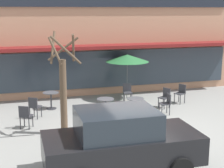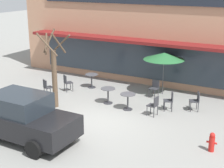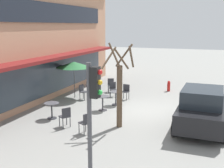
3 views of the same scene
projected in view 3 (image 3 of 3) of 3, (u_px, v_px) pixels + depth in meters
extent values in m
plane|color=gray|center=(149.00, 111.00, 14.37)|extent=(80.00, 80.00, 0.00)
cube|color=maroon|center=(55.00, 57.00, 15.73)|extent=(15.11, 1.10, 0.16)
cube|color=#1E232D|center=(46.00, 12.00, 15.39)|extent=(14.23, 0.10, 1.10)
cube|color=#2D3842|center=(49.00, 78.00, 16.14)|extent=(14.23, 0.10, 1.90)
cylinder|color=#333338|center=(52.00, 118.00, 13.24)|extent=(0.44, 0.44, 0.03)
cylinder|color=#333338|center=(52.00, 111.00, 13.17)|extent=(0.07, 0.07, 0.70)
cylinder|color=#4C4C51|center=(51.00, 103.00, 13.09)|extent=(0.70, 0.70, 0.03)
cylinder|color=#333338|center=(116.00, 105.00, 15.50)|extent=(0.44, 0.44, 0.03)
cylinder|color=#333338|center=(116.00, 98.00, 15.43)|extent=(0.07, 0.07, 0.70)
cylinder|color=#4C4C51|center=(116.00, 92.00, 15.35)|extent=(0.70, 0.70, 0.03)
cylinder|color=#333338|center=(103.00, 110.00, 14.50)|extent=(0.44, 0.44, 0.03)
cylinder|color=#333338|center=(103.00, 103.00, 14.43)|extent=(0.07, 0.07, 0.70)
cylinder|color=#4C4C51|center=(103.00, 96.00, 14.35)|extent=(0.70, 0.70, 0.03)
cylinder|color=#4C4C51|center=(74.00, 80.00, 16.82)|extent=(0.04, 0.04, 2.20)
cone|color=#286B38|center=(74.00, 65.00, 16.63)|extent=(2.10, 2.10, 0.35)
cylinder|color=#333338|center=(59.00, 121.00, 12.16)|extent=(0.04, 0.04, 0.45)
cylinder|color=#333338|center=(67.00, 120.00, 12.36)|extent=(0.04, 0.04, 0.45)
cylinder|color=#333338|center=(63.00, 124.00, 11.89)|extent=(0.04, 0.04, 0.45)
cylinder|color=#333338|center=(70.00, 122.00, 12.09)|extent=(0.04, 0.04, 0.45)
cube|color=#333338|center=(65.00, 116.00, 12.07)|extent=(0.55, 0.55, 0.04)
cube|color=#333338|center=(66.00, 112.00, 11.89)|extent=(0.35, 0.26, 0.40)
cylinder|color=#333338|center=(127.00, 97.00, 16.35)|extent=(0.04, 0.04, 0.45)
cylinder|color=#333338|center=(121.00, 96.00, 16.50)|extent=(0.04, 0.04, 0.45)
cylinder|color=#333338|center=(129.00, 96.00, 16.65)|extent=(0.04, 0.04, 0.45)
cylinder|color=#333338|center=(124.00, 95.00, 16.80)|extent=(0.04, 0.04, 0.45)
cube|color=#333338|center=(125.00, 92.00, 16.52)|extent=(0.44, 0.44, 0.04)
cube|color=#333338|center=(126.00, 88.00, 16.64)|extent=(0.08, 0.40, 0.40)
cylinder|color=#333338|center=(88.00, 96.00, 16.62)|extent=(0.04, 0.04, 0.45)
cylinder|color=#333338|center=(85.00, 97.00, 16.33)|extent=(0.04, 0.04, 0.45)
cylinder|color=#333338|center=(83.00, 95.00, 16.79)|extent=(0.04, 0.04, 0.45)
cylinder|color=#333338|center=(80.00, 96.00, 16.51)|extent=(0.04, 0.04, 0.45)
cube|color=#333338|center=(84.00, 92.00, 16.51)|extent=(0.47, 0.47, 0.04)
cube|color=#333338|center=(81.00, 88.00, 16.56)|extent=(0.40, 0.11, 0.40)
cylinder|color=#333338|center=(114.00, 89.00, 18.24)|extent=(0.04, 0.04, 0.45)
cylinder|color=#333338|center=(109.00, 89.00, 18.21)|extent=(0.04, 0.04, 0.45)
cylinder|color=#333338|center=(113.00, 88.00, 18.57)|extent=(0.04, 0.04, 0.45)
cylinder|color=#333338|center=(108.00, 88.00, 18.54)|extent=(0.04, 0.04, 0.45)
cube|color=#333338|center=(111.00, 85.00, 18.34)|extent=(0.53, 0.53, 0.04)
cube|color=#333338|center=(111.00, 81.00, 18.47)|extent=(0.21, 0.38, 0.40)
cylinder|color=#333338|center=(79.00, 128.00, 11.36)|extent=(0.04, 0.04, 0.45)
cylinder|color=#333338|center=(86.00, 126.00, 11.58)|extent=(0.04, 0.04, 0.45)
cylinder|color=#333338|center=(84.00, 131.00, 11.11)|extent=(0.04, 0.04, 0.45)
cylinder|color=#333338|center=(91.00, 128.00, 11.34)|extent=(0.04, 0.04, 0.45)
cube|color=#333338|center=(85.00, 123.00, 11.30)|extent=(0.54, 0.54, 0.04)
cube|color=#333338|center=(87.00, 118.00, 11.12)|extent=(0.37, 0.22, 0.40)
cylinder|color=#333338|center=(116.00, 94.00, 17.09)|extent=(0.04, 0.04, 0.45)
cylinder|color=#333338|center=(110.00, 94.00, 17.06)|extent=(0.04, 0.04, 0.45)
cylinder|color=#333338|center=(115.00, 92.00, 17.42)|extent=(0.04, 0.04, 0.45)
cylinder|color=#333338|center=(110.00, 92.00, 17.39)|extent=(0.04, 0.04, 0.45)
cube|color=#333338|center=(113.00, 89.00, 17.19)|extent=(0.53, 0.53, 0.04)
cube|color=#333338|center=(113.00, 85.00, 17.32)|extent=(0.21, 0.38, 0.40)
cube|color=black|center=(202.00, 112.00, 11.90)|extent=(4.22, 1.85, 0.76)
cube|color=#232B33|center=(202.00, 97.00, 11.61)|extent=(2.12, 1.62, 0.68)
cylinder|color=black|center=(183.00, 110.00, 13.48)|extent=(0.64, 0.23, 0.64)
cylinder|color=black|center=(224.00, 114.00, 12.84)|extent=(0.64, 0.23, 0.64)
cylinder|color=black|center=(175.00, 128.00, 11.11)|extent=(0.64, 0.23, 0.64)
cylinder|color=black|center=(224.00, 134.00, 10.47)|extent=(0.64, 0.23, 0.64)
cylinder|color=brown|center=(119.00, 97.00, 11.92)|extent=(0.24, 0.24, 2.67)
cylinder|color=brown|center=(124.00, 55.00, 11.88)|extent=(0.22, 0.83, 1.02)
cylinder|color=brown|center=(109.00, 58.00, 11.86)|extent=(1.10, 0.31, 0.86)
cylinder|color=brown|center=(115.00, 56.00, 11.32)|extent=(0.31, 0.68, 1.07)
cylinder|color=brown|center=(121.00, 59.00, 11.29)|extent=(0.42, 0.60, 0.90)
cylinder|color=brown|center=(131.00, 57.00, 11.46)|extent=(1.04, 0.21, 0.99)
cylinder|color=#47474C|center=(90.00, 126.00, 7.39)|extent=(0.12, 0.12, 3.40)
cube|color=black|center=(95.00, 82.00, 7.08)|extent=(0.26, 0.20, 0.80)
sphere|color=red|center=(100.00, 72.00, 6.98)|extent=(0.13, 0.13, 0.13)
sphere|color=gold|center=(100.00, 82.00, 7.03)|extent=(0.13, 0.13, 0.13)
sphere|color=green|center=(100.00, 92.00, 7.08)|extent=(0.13, 0.13, 0.13)
cylinder|color=red|center=(169.00, 87.00, 18.67)|extent=(0.20, 0.20, 0.55)
sphere|color=red|center=(169.00, 82.00, 18.60)|extent=(0.19, 0.19, 0.19)
cylinder|color=red|center=(168.00, 87.00, 18.54)|extent=(0.10, 0.07, 0.07)
cylinder|color=red|center=(169.00, 86.00, 18.77)|extent=(0.10, 0.07, 0.07)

